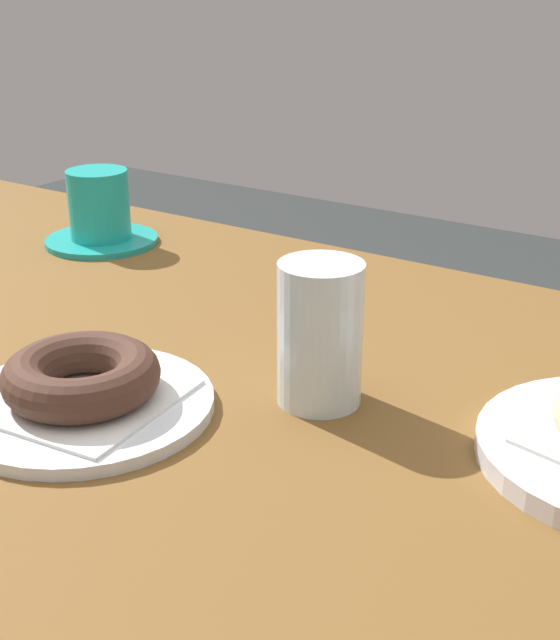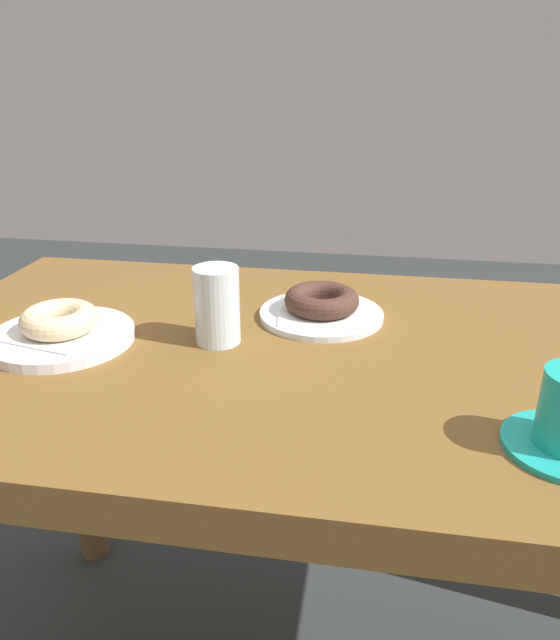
# 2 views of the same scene
# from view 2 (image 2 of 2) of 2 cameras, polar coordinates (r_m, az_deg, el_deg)

# --- Properties ---
(table) EXTENTS (1.29, 0.70, 0.76)m
(table) POSITION_cam_2_polar(r_m,az_deg,el_deg) (0.91, 4.41, -8.71)
(table) COLOR brown
(table) RESTS_ON ground_plane
(plate_chocolate_ring) EXTENTS (0.20, 0.20, 0.01)m
(plate_chocolate_ring) POSITION_cam_2_polar(r_m,az_deg,el_deg) (0.96, 3.99, 0.54)
(plate_chocolate_ring) COLOR white
(plate_chocolate_ring) RESTS_ON table
(napkin_chocolate_ring) EXTENTS (0.15, 0.15, 0.00)m
(napkin_chocolate_ring) POSITION_cam_2_polar(r_m,az_deg,el_deg) (0.96, 4.00, 0.90)
(napkin_chocolate_ring) COLOR white
(napkin_chocolate_ring) RESTS_ON plate_chocolate_ring
(donut_chocolate_ring) EXTENTS (0.12, 0.12, 0.03)m
(donut_chocolate_ring) POSITION_cam_2_polar(r_m,az_deg,el_deg) (0.95, 4.03, 1.93)
(donut_chocolate_ring) COLOR #43291F
(donut_chocolate_ring) RESTS_ON napkin_chocolate_ring
(plate_sugar_ring) EXTENTS (0.21, 0.21, 0.02)m
(plate_sugar_ring) POSITION_cam_2_polar(r_m,az_deg,el_deg) (0.93, -20.20, -1.54)
(plate_sugar_ring) COLOR white
(plate_sugar_ring) RESTS_ON table
(napkin_sugar_ring) EXTENTS (0.15, 0.15, 0.00)m
(napkin_sugar_ring) POSITION_cam_2_polar(r_m,az_deg,el_deg) (0.93, -20.28, -1.02)
(napkin_sugar_ring) COLOR white
(napkin_sugar_ring) RESTS_ON plate_sugar_ring
(donut_sugar_ring) EXTENTS (0.11, 0.11, 0.04)m
(donut_sugar_ring) POSITION_cam_2_polar(r_m,az_deg,el_deg) (0.92, -20.44, 0.06)
(donut_sugar_ring) COLOR beige
(donut_sugar_ring) RESTS_ON napkin_sugar_ring
(water_glass) EXTENTS (0.07, 0.07, 0.11)m
(water_glass) POSITION_cam_2_polar(r_m,az_deg,el_deg) (0.86, -6.09, 1.38)
(water_glass) COLOR silver
(water_glass) RESTS_ON table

